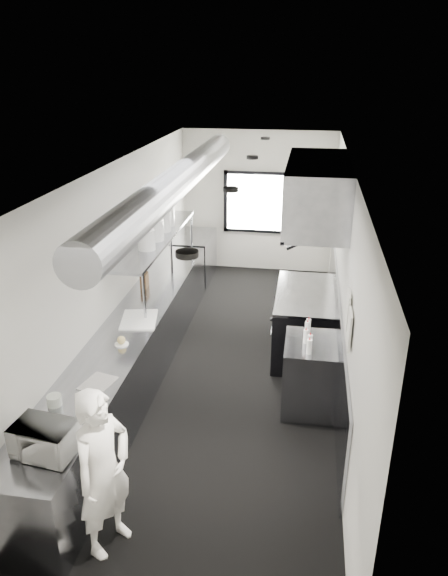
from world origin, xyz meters
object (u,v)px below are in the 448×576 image
at_px(plate_stack_d, 167,214).
at_px(squeeze_bottle_b, 310,341).
at_px(squeeze_bottle_e, 308,325).
at_px(exhaust_hood, 317,192).
at_px(plate_stack_b, 156,230).
at_px(squeeze_bottle_d, 307,328).
at_px(small_plate, 122,344).
at_px(range, 304,322).
at_px(deli_tub_b, 54,400).
at_px(plate_stack_c, 164,221).
at_px(bottle_station, 310,375).
at_px(squeeze_bottle_a, 309,347).
at_px(microwave, 44,439).
at_px(pass_shelf, 158,239).
at_px(line_cook, 104,472).
at_px(knife_block, 144,280).
at_px(deli_tub_a, 38,426).
at_px(plate_stack_a, 147,240).
at_px(prep_counter, 134,352).
at_px(cutting_board, 139,320).
at_px(squeeze_bottle_c, 306,336).
at_px(far_work_table, 194,258).

height_order(plate_stack_d, squeeze_bottle_b, plate_stack_d).
bearing_deg(squeeze_bottle_e, exhaust_hood, 89.69).
height_order(plate_stack_b, squeeze_bottle_d, plate_stack_b).
bearing_deg(plate_stack_b, small_plate, -87.16).
distance_m(range, small_plate, 2.82).
xyz_separation_m(deli_tub_b, squeeze_bottle_b, (2.43, 1.53, 0.03)).
xyz_separation_m(exhaust_hood, plate_stack_c, (-2.27, 0.58, -0.67)).
bearing_deg(bottle_station, plate_stack_c, 139.57).
relative_size(exhaust_hood, squeeze_bottle_a, 12.27).
bearing_deg(squeeze_bottle_a, squeeze_bottle_b, 86.82).
xyz_separation_m(microwave, plate_stack_b, (-0.09, 3.82, 0.68)).
height_order(exhaust_hood, pass_shelf, exhaust_hood).
height_order(bottle_station, small_plate, small_plate).
bearing_deg(line_cook, knife_block, 35.38).
relative_size(line_cook, plate_stack_b, 5.14).
xyz_separation_m(deli_tub_a, plate_stack_d, (0.08, 4.32, 0.81)).
bearing_deg(deli_tub_b, plate_stack_b, 87.34).
distance_m(plate_stack_a, squeeze_bottle_d, 2.54).
relative_size(range, squeeze_bottle_d, 8.83).
bearing_deg(prep_counter, cutting_board, 28.43).
bearing_deg(squeeze_bottle_e, line_cook, -122.26).
distance_m(prep_counter, deli_tub_b, 1.92).
bearing_deg(range, deli_tub_a, -123.94).
height_order(range, line_cook, line_cook).
relative_size(bottle_station, plate_stack_a, 3.20).
height_order(range, plate_stack_a, plate_stack_a).
distance_m(squeeze_bottle_c, squeeze_bottle_d, 0.20).
height_order(bottle_station, line_cook, line_cook).
relative_size(pass_shelf, bottle_station, 3.33).
bearing_deg(squeeze_bottle_a, plate_stack_c, 135.48).
xyz_separation_m(cutting_board, knife_block, (-0.25, 1.07, 0.10)).
xyz_separation_m(far_work_table, plate_stack_a, (-0.03, -2.80, 1.26)).
height_order(plate_stack_c, squeeze_bottle_b, plate_stack_c).
bearing_deg(cutting_board, plate_stack_b, 94.53).
distance_m(knife_block, squeeze_bottle_b, 2.83).
distance_m(bottle_station, plate_stack_d, 3.53).
bearing_deg(squeeze_bottle_b, squeeze_bottle_a, -93.18).
xyz_separation_m(squeeze_bottle_b, squeeze_bottle_c, (-0.05, 0.11, 0.00)).
bearing_deg(pass_shelf, bottle_station, -35.99).
distance_m(pass_shelf, squeeze_bottle_c, 2.88).
bearing_deg(plate_stack_b, exhaust_hood, -3.04).
relative_size(microwave, small_plate, 2.89).
bearing_deg(plate_stack_d, microwave, -88.42).
bearing_deg(range, squeeze_bottle_b, -87.15).
bearing_deg(pass_shelf, squeeze_bottle_a, -40.51).
xyz_separation_m(range, plate_stack_b, (-2.21, 0.12, 1.26)).
relative_size(line_cook, squeeze_bottle_e, 9.21).
bearing_deg(exhaust_hood, squeeze_bottle_e, -90.31).
height_order(bottle_station, plate_stack_b, plate_stack_b).
xyz_separation_m(deli_tub_b, plate_stack_a, (0.14, 2.74, 0.76)).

